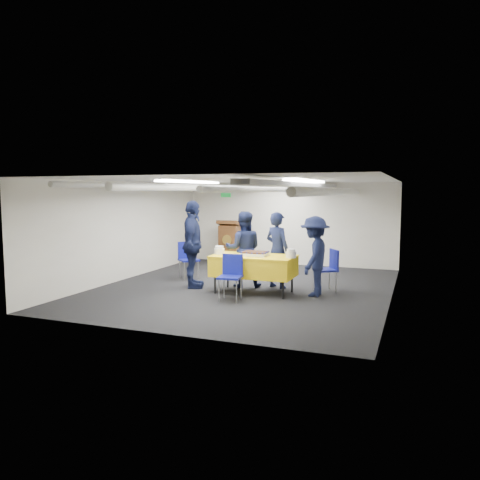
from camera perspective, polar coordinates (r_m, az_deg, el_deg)
name	(u,v)px	position (r m, az deg, el deg)	size (l,w,h in m)	color
ground	(245,288)	(10.12, 0.65, -5.82)	(7.00, 7.00, 0.00)	black
room_shell	(256,203)	(10.26, 1.95, 4.54)	(6.00, 7.00, 2.30)	silver
serving_table	(254,266)	(9.52, 1.69, -3.15)	(1.67, 0.92, 0.77)	black
sheet_cake	(255,254)	(9.44, 1.84, -1.67)	(0.52, 0.41, 0.09)	white
plate_stack_left	(219,250)	(9.70, -2.54, -1.26)	(0.21, 0.21, 0.17)	white
plate_stack_right	(291,254)	(9.20, 6.24, -1.67)	(0.20, 0.20, 0.17)	white
podium	(230,242)	(13.41, -1.23, -0.25)	(0.62, 0.53, 1.25)	brown
chair_near	(231,272)	(8.92, -1.08, -3.95)	(0.47, 0.47, 0.87)	gray
chair_right	(329,266)	(9.85, 10.82, -3.11)	(0.58, 0.58, 0.87)	gray
chair_left	(188,256)	(11.18, -6.41, -1.97)	(0.59, 0.59, 0.87)	gray
sailor_a	(277,250)	(10.03, 4.57, -1.22)	(0.59, 0.39, 1.63)	black
sailor_b	(243,249)	(10.10, 0.43, -1.13)	(0.80, 0.62, 1.64)	black
sailor_c	(193,244)	(10.03, -5.80, -0.53)	(1.10, 0.46, 1.87)	black
sailor_d	(315,256)	(9.35, 9.08, -1.95)	(1.02, 0.59, 1.58)	black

